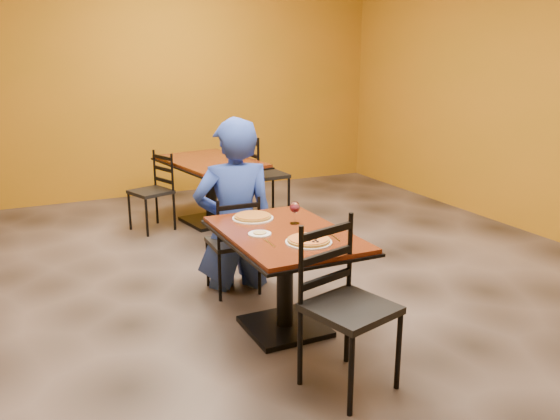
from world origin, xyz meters
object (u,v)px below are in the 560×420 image
table_main (285,258)px  wine_glass (295,212)px  chair_main_near (350,310)px  chair_second_left (151,192)px  side_plate (260,234)px  table_second (211,176)px  pizza_far (253,216)px  chair_main_far (233,243)px  diner (235,204)px  chair_second_right (266,175)px  plate_main (309,242)px  plate_far (253,218)px  pizza_main (309,240)px

table_main → wine_glass: bearing=44.0°
chair_main_near → chair_second_left: chair_main_near is taller
side_plate → wine_glass: bearing=21.0°
table_second → pizza_far: 2.50m
wine_glass → table_second: bearing=84.4°
chair_main_far → diner: 0.33m
chair_second_right → side_plate: size_ratio=6.25×
chair_main_near → side_plate: chair_main_near is taller
table_main → table_second: bearing=81.7°
plate_main → plate_far: 0.68m
table_main → pizza_main: pizza_main is taller
diner → pizza_far: 0.55m
chair_second_right → plate_far: (-1.20, -2.44, 0.26)m
plate_main → pizza_far: (-0.12, 0.67, 0.02)m
chair_main_far → pizza_far: size_ratio=3.01×
table_main → side_plate: 0.27m
chair_second_right → wine_glass: bearing=156.9°
plate_far → side_plate: (-0.11, -0.37, 0.00)m
table_main → chair_main_far: bearing=95.5°
diner → wine_glass: diner is taller
table_main → chair_main_far: 0.85m
plate_main → wine_glass: bearing=75.2°
chair_main_near → chair_second_right: chair_main_near is taller
chair_main_near → pizza_far: size_ratio=3.63×
pizza_main → pizza_far: size_ratio=1.01×
table_second → diner: bearing=-102.8°
chair_main_near → pizza_main: (0.01, 0.55, 0.26)m
plate_main → wine_glass: size_ratio=1.72×
plate_far → pizza_far: bearing=-90.0°
chair_main_near → chair_main_far: 1.68m
chair_main_near → table_main: bearing=76.3°
table_second → pizza_far: bearing=-101.4°
chair_second_right → wine_glass: 2.87m
table_second → side_plate: size_ratio=9.13×
plate_main → side_plate: bearing=126.7°
side_plate → wine_glass: 0.37m
wine_glass → chair_main_near: bearing=-97.4°
wine_glass → pizza_main: bearing=-104.8°
chair_main_far → chair_main_near: bearing=95.6°
table_main → plate_main: size_ratio=3.97×
chair_main_near → chair_second_right: size_ratio=1.02×
pizza_main → chair_second_left: bearing=96.1°
pizza_main → pizza_far: (-0.12, 0.67, 0.00)m
table_second → plate_far: bearing=-101.4°
table_second → plate_main: size_ratio=4.71×
chair_main_near → chair_main_far: chair_main_near is taller
chair_main_far → pizza_main: bearing=98.1°
chair_second_right → chair_main_near: bearing=160.1°
plate_main → side_plate: 0.37m
chair_main_near → chair_main_far: size_ratio=1.21×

